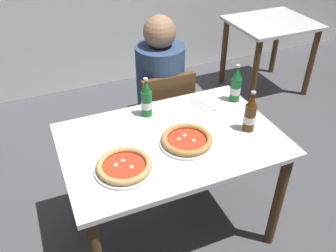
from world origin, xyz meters
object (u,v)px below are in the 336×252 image
pizza_margherita_near (124,166)px  beer_bottle_right (236,86)px  chair_behind_table (163,115)px  diner_seated (161,100)px  dining_table_main (171,154)px  pizza_marinara_far (187,140)px  beer_bottle_left (146,100)px  dining_table_background (270,36)px  napkin_with_cutlery (201,105)px  beer_bottle_center (250,114)px

pizza_margherita_near → beer_bottle_right: size_ratio=1.20×
chair_behind_table → pizza_margherita_near: 0.96m
chair_behind_table → diner_seated: diner_seated is taller
dining_table_main → beer_bottle_right: (0.53, 0.22, 0.22)m
pizza_marinara_far → beer_bottle_left: beer_bottle_left is taller
chair_behind_table → dining_table_background: size_ratio=1.06×
chair_behind_table → diner_seated: (0.00, 0.05, 0.10)m
pizza_marinara_far → beer_bottle_right: bearing=31.3°
diner_seated → beer_bottle_right: size_ratio=4.89×
pizza_margherita_near → pizza_marinara_far: (0.37, 0.07, -0.00)m
chair_behind_table → napkin_with_cutlery: 0.47m
dining_table_background → napkin_with_cutlery: bearing=-140.6°
dining_table_background → beer_bottle_center: bearing=-130.5°
dining_table_main → napkin_with_cutlery: bearing=37.9°
beer_bottle_left → napkin_with_cutlery: size_ratio=1.12×
dining_table_main → beer_bottle_center: size_ratio=4.86×
pizza_marinara_far → beer_bottle_left: 0.37m
beer_bottle_left → napkin_with_cutlery: bearing=-5.9°
napkin_with_cutlery → pizza_marinara_far: bearing=-128.6°
chair_behind_table → beer_bottle_left: size_ratio=3.44×
beer_bottle_center → napkin_with_cutlery: size_ratio=1.12×
pizza_marinara_far → beer_bottle_center: beer_bottle_center is taller
dining_table_main → pizza_marinara_far: bearing=-51.7°
dining_table_main → napkin_with_cutlery: napkin_with_cutlery is taller
dining_table_main → dining_table_background: bearing=39.1°
pizza_marinara_far → dining_table_main: bearing=128.3°
beer_bottle_right → napkin_with_cutlery: beer_bottle_right is taller
diner_seated → napkin_with_cutlery: size_ratio=5.46×
beer_bottle_center → beer_bottle_right: 0.32m
diner_seated → pizza_marinara_far: diner_seated is taller
dining_table_main → beer_bottle_center: 0.49m
diner_seated → pizza_marinara_far: size_ratio=4.05×
beer_bottle_right → dining_table_main: bearing=-157.9°
beer_bottle_center → diner_seated: bearing=107.2°
beer_bottle_right → diner_seated: bearing=126.7°
diner_seated → pizza_margherita_near: size_ratio=4.07×
dining_table_main → dining_table_background: size_ratio=1.50×
chair_behind_table → beer_bottle_right: beer_bottle_right is taller
pizza_margherita_near → napkin_with_cutlery: pizza_margherita_near is taller
dining_table_background → beer_bottle_right: (-1.15, -1.15, 0.26)m
pizza_margherita_near → beer_bottle_center: 0.75m
chair_behind_table → pizza_margherita_near: size_ratio=2.86×
pizza_marinara_far → napkin_with_cutlery: pizza_marinara_far is taller
chair_behind_table → beer_bottle_center: (0.23, -0.70, 0.37)m
napkin_with_cutlery → beer_bottle_left: bearing=174.1°
dining_table_main → pizza_marinara_far: pizza_marinara_far is taller
chair_behind_table → diner_seated: 0.11m
pizza_margherita_near → beer_bottle_left: size_ratio=1.20×
diner_seated → beer_bottle_left: bearing=-122.1°
diner_seated → pizza_margherita_near: bearing=-122.6°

